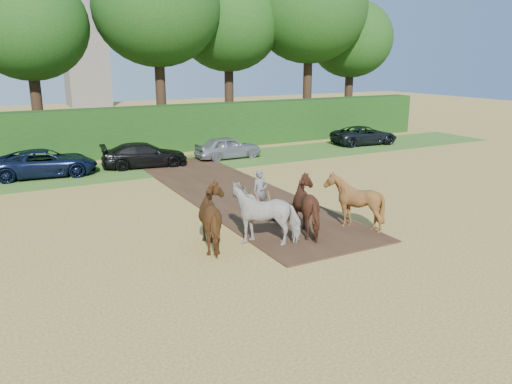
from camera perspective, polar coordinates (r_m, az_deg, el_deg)
ground at (r=16.35m, az=3.04°, el=-6.34°), size 120.00×120.00×0.00m
earth_strip at (r=22.89m, az=-2.84°, el=-0.00°), size 4.50×17.00×0.05m
grass_verge at (r=28.75m, az=-11.60°, el=2.79°), size 50.00×5.00×0.03m
hedgerow at (r=32.77m, az=-14.06°, el=6.77°), size 46.00×1.60×3.00m
plough_team at (r=17.02m, az=3.73°, el=-1.95°), size 6.83×4.75×1.99m
parked_cars at (r=28.58m, az=-14.39°, el=3.94°), size 36.97×2.97×1.43m
treeline at (r=35.36m, az=-19.05°, el=19.15°), size 48.70×10.60×14.21m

